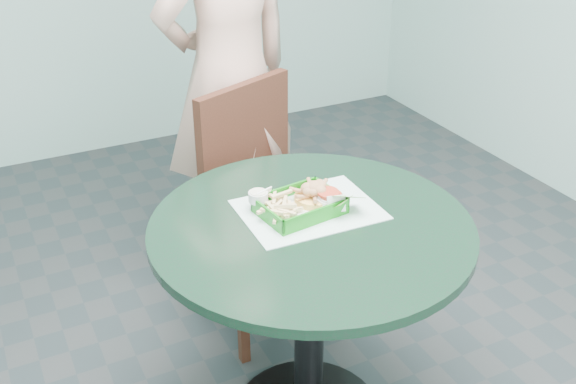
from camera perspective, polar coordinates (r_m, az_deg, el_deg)
name	(u,v)px	position (r m, az deg, el deg)	size (l,w,h in m)	color
cafe_table	(310,277)	(2.04, 1.90, -7.22)	(0.94, 0.94, 0.75)	black
dining_chair	(258,191)	(2.60, -2.55, 0.07)	(0.47, 0.47, 0.93)	#40291A
diner_person	(228,34)	(2.68, -5.14, 13.21)	(0.78, 0.51, 2.14)	#D6A28F
placemat	(309,215)	(2.01, 1.76, -1.99)	(0.40, 0.30, 0.00)	silver
food_basket	(300,214)	(1.99, 1.02, -1.87)	(0.23, 0.17, 0.05)	#117814
crab_sandwich	(316,198)	(2.00, 2.40, -0.53)	(0.12, 0.12, 0.07)	#E3AF51
fries_pile	(276,209)	(1.97, -1.04, -1.43)	(0.11, 0.12, 0.05)	#DFC384
sauce_ramekin	(259,200)	(1.99, -2.44, -0.64)	(0.06, 0.06, 0.03)	silver
garnish_cup	(334,206)	(1.98, 3.91, -1.22)	(0.12, 0.11, 0.05)	white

